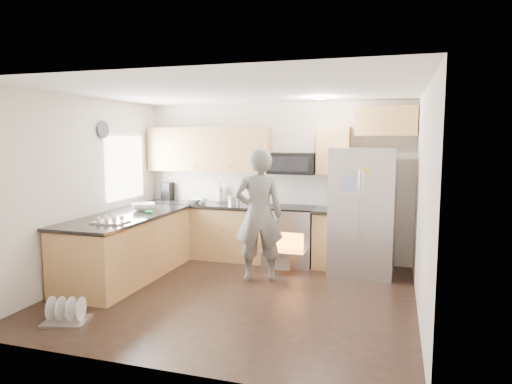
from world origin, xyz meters
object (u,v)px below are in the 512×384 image
(dish_rack, at_px, (67,315))
(person, at_px, (259,215))
(stove_range, at_px, (290,222))
(refrigerator, at_px, (363,212))

(dish_rack, bearing_deg, person, 52.46)
(stove_range, relative_size, person, 0.95)
(stove_range, distance_m, refrigerator, 1.21)
(refrigerator, distance_m, person, 1.57)
(person, bearing_deg, dish_rack, 31.49)
(person, relative_size, dish_rack, 3.46)
(stove_range, bearing_deg, refrigerator, -11.92)
(refrigerator, height_order, person, person)
(stove_range, distance_m, person, 1.05)
(refrigerator, relative_size, dish_rack, 3.44)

